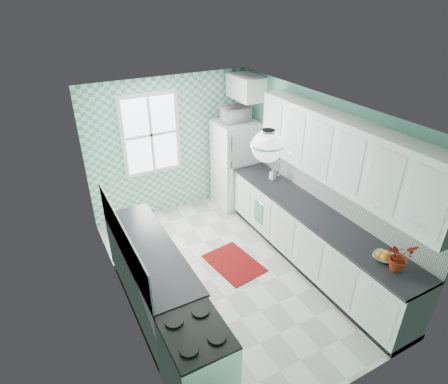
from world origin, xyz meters
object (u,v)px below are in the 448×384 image
stove (197,361)px  fruit_bowl (384,257)px  ceiling_light (267,146)px  fridge (235,164)px  potted_plant (399,257)px  microwave (236,114)px  sink (270,180)px

stove → fruit_bowl: fruit_bowl is taller
ceiling_light → fridge: size_ratio=0.21×
potted_plant → microwave: (-0.09, 3.57, 0.69)m
fruit_bowl → microwave: size_ratio=0.51×
potted_plant → fruit_bowl: bearing=90.0°
ceiling_light → microwave: bearing=66.7°
ceiling_light → microwave: size_ratio=0.74×
ceiling_light → potted_plant: 1.98m
fridge → microwave: 0.96m
stove → sink: bearing=41.1°
ceiling_light → fridge: bearing=66.7°
ceiling_light → potted_plant: ceiling_light is taller
fruit_bowl → fridge: bearing=91.5°
sink → microwave: microwave is taller
sink → potted_plant: size_ratio=1.57×
fridge → stove: (-2.31, -3.27, -0.35)m
sink → potted_plant: bearing=-91.4°
fridge → stove: bearing=-128.0°
potted_plant → stove: bearing=172.8°
ceiling_light → stove: ceiling_light is taller
ceiling_light → fridge: ceiling_light is taller
fruit_bowl → sink: bearing=89.9°
ceiling_light → fruit_bowl: 1.98m
fruit_bowl → potted_plant: 0.23m
ceiling_light → sink: ceiling_light is taller
ceiling_light → microwave: ceiling_light is taller
fridge → potted_plant: (0.09, -3.57, 0.28)m
sink → ceiling_light: bearing=-129.2°
ceiling_light → stove: 2.31m
fridge → sink: (0.09, -1.03, 0.10)m
sink → fridge: bearing=94.0°
fruit_bowl → potted_plant: potted_plant is taller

